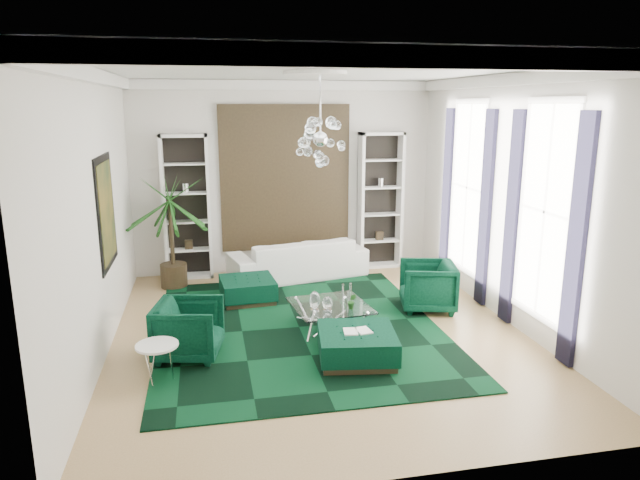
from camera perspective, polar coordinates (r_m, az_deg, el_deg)
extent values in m
cube|color=tan|center=(8.67, -0.07, -9.33)|extent=(6.00, 7.00, 0.02)
cube|color=white|center=(8.01, -0.08, 16.77)|extent=(6.00, 7.00, 0.02)
cube|color=silver|center=(11.55, -3.53, 6.22)|extent=(6.00, 0.02, 3.80)
cube|color=silver|center=(4.83, 8.17, -4.11)|extent=(6.00, 0.02, 3.80)
cube|color=silver|center=(8.10, -21.46, 2.23)|extent=(0.02, 7.00, 3.80)
cube|color=silver|center=(9.19, 18.69, 3.69)|extent=(0.02, 7.00, 3.80)
cylinder|color=white|center=(8.30, -0.51, 16.38)|extent=(0.90, 0.90, 0.05)
cube|color=black|center=(11.50, -3.49, 6.19)|extent=(2.50, 0.06, 2.80)
cube|color=black|center=(8.68, -20.52, 2.67)|extent=(0.04, 1.30, 1.60)
cube|color=white|center=(8.43, 21.59, 2.62)|extent=(0.03, 1.10, 2.90)
cube|color=black|center=(7.83, 24.27, -0.27)|extent=(0.07, 0.30, 3.25)
cube|color=black|center=(9.11, 18.64, 2.00)|extent=(0.07, 0.30, 3.25)
cube|color=white|center=(10.49, 14.53, 5.09)|extent=(0.03, 1.10, 2.90)
cube|color=black|center=(9.83, 16.23, 2.97)|extent=(0.07, 0.30, 3.25)
cube|color=black|center=(11.21, 12.57, 4.42)|extent=(0.07, 0.30, 3.25)
cube|color=black|center=(8.84, -2.11, -8.74)|extent=(4.20, 5.00, 0.02)
imported|color=white|center=(11.24, -2.24, -1.83)|extent=(2.81, 1.59, 0.77)
imported|color=black|center=(7.95, -12.99, -8.72)|extent=(1.01, 0.99, 0.78)
imported|color=black|center=(9.65, 10.70, -4.55)|extent=(1.07, 1.05, 0.81)
cube|color=black|center=(10.01, -7.23, -4.99)|extent=(0.97, 0.97, 0.40)
cube|color=black|center=(7.75, 3.71, -10.51)|extent=(1.14, 1.14, 0.40)
cube|color=white|center=(7.67, 3.73, -9.04)|extent=(0.37, 0.25, 0.03)
cylinder|color=white|center=(7.39, -15.87, -11.86)|extent=(0.57, 0.57, 0.50)
imported|color=#1A5017|center=(8.50, 3.20, -6.13)|extent=(0.16, 0.14, 0.24)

